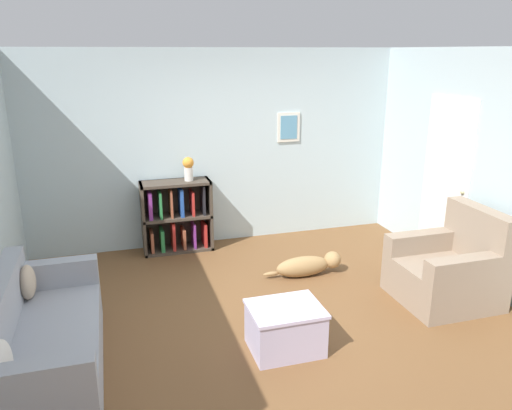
# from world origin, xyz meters

# --- Properties ---
(ground_plane) EXTENTS (14.00, 14.00, 0.00)m
(ground_plane) POSITION_xyz_m (0.00, 0.00, 0.00)
(ground_plane) COLOR brown
(wall_back) EXTENTS (5.60, 0.13, 2.60)m
(wall_back) POSITION_xyz_m (0.00, 2.25, 1.30)
(wall_back) COLOR silver
(wall_back) RESTS_ON ground_plane
(wall_right) EXTENTS (0.16, 5.00, 2.60)m
(wall_right) POSITION_xyz_m (2.55, 0.02, 1.29)
(wall_right) COLOR silver
(wall_right) RESTS_ON ground_plane
(couch) EXTENTS (0.80, 1.86, 0.82)m
(couch) POSITION_xyz_m (-2.05, -0.41, 0.30)
(couch) COLOR #9399A3
(couch) RESTS_ON ground_plane
(bookshelf) EXTENTS (0.91, 0.36, 0.95)m
(bookshelf) POSITION_xyz_m (-0.62, 2.02, 0.46)
(bookshelf) COLOR #42382D
(bookshelf) RESTS_ON ground_plane
(recliner_chair) EXTENTS (0.95, 0.91, 0.99)m
(recliner_chair) POSITION_xyz_m (1.96, -0.21, 0.34)
(recliner_chair) COLOR gray
(recliner_chair) RESTS_ON ground_plane
(coffee_table) EXTENTS (0.64, 0.51, 0.42)m
(coffee_table) POSITION_xyz_m (-0.03, -0.61, 0.22)
(coffee_table) COLOR #BCB2D1
(coffee_table) RESTS_ON ground_plane
(dog) EXTENTS (0.96, 0.22, 0.26)m
(dog) POSITION_xyz_m (0.75, 0.76, 0.13)
(dog) COLOR #9E7A4C
(dog) RESTS_ON ground_plane
(vase) EXTENTS (0.15, 0.15, 0.31)m
(vase) POSITION_xyz_m (-0.43, 2.00, 1.12)
(vase) COLOR silver
(vase) RESTS_ON bookshelf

